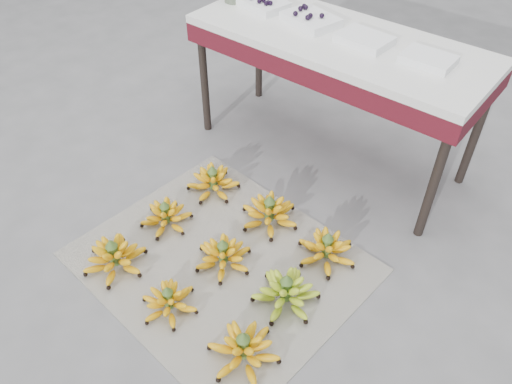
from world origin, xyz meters
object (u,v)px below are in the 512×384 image
Objects in this scene: bunch_front_right at (244,349)px; bunch_back_left at (213,182)px; bunch_mid_center at (223,255)px; bunch_back_right at (327,249)px; bunch_front_center at (169,301)px; tray_left at (311,19)px; bunch_front_left at (115,257)px; vendor_table at (337,51)px; bunch_mid_right at (286,292)px; bunch_mid_left at (166,216)px; tray_right at (364,39)px; tray_far_right at (428,59)px; tray_far_left at (263,4)px; newspaper_mat at (221,262)px; bunch_back_center at (269,213)px.

bunch_back_left is at bearing 117.60° from bunch_front_right.
bunch_mid_center is 1.11× the size of bunch_back_right.
bunch_front_center is 1.58m from tray_left.
vendor_table is (0.29, 1.35, 0.59)m from bunch_front_left.
tray_left is (-0.64, 1.03, 0.70)m from bunch_mid_right.
bunch_mid_left is 0.88× the size of bunch_back_left.
bunch_front_left is 1.10× the size of bunch_back_left.
bunch_mid_left is 1.17× the size of tray_right.
vendor_table is (-0.08, 1.36, 0.60)m from bunch_front_center.
bunch_mid_right is 1.64× the size of tray_far_right.
bunch_front_right is at bearing -4.47° from bunch_front_center.
tray_far_left is (-0.21, 1.04, 0.71)m from bunch_mid_left.
tray_right is (0.04, 1.03, 0.70)m from bunch_mid_center.
bunch_front_right is at bearing -105.69° from bunch_mid_right.
bunch_mid_center is 0.99× the size of bunch_back_left.
bunch_back_center reaches higher than newspaper_mat.
bunch_front_left is at bearing -118.83° from tray_far_right.
tray_far_right is (0.33, 0.01, -0.00)m from tray_right.
tray_left is at bearing 108.12° from bunch_front_left.
bunch_front_left is 0.50m from bunch_mid_center.
bunch_mid_right is 1.23× the size of bunch_back_right.
vendor_table is at bearing -3.49° from tray_far_left.
bunch_front_center is 0.76m from bunch_back_right.
tray_far_right is (0.47, 0.01, 0.10)m from vendor_table.
tray_left reaches higher than bunch_mid_left.
bunch_mid_center is at bearing 10.20° from bunch_mid_left.
tray_far_left is (-0.99, 1.37, 0.70)m from bunch_front_right.
tray_left is at bearing -1.44° from tray_far_left.
bunch_front_center is 0.91× the size of bunch_mid_left.
bunch_front_left is 1.25× the size of bunch_mid_left.
bunch_mid_left is 0.99× the size of bunch_back_right.
bunch_back_right is at bearing -91.16° from tray_far_right.
bunch_back_left is 0.94m from vendor_table.
tray_far_right is at bearing 1.78° from tray_right.
bunch_mid_center is at bearing -143.13° from bunch_back_right.
bunch_back_right is 1.07× the size of tray_far_left.
bunch_back_left is 1.12× the size of bunch_back_right.
bunch_front_center is at bearing -105.53° from tray_far_right.
vendor_table reaches higher than bunch_mid_left.
tray_far_left is at bearing 105.24° from bunch_front_center.
bunch_back_left is 1.34× the size of tray_right.
vendor_table is 5.31× the size of tray_far_left.
bunch_mid_right reaches higher than bunch_mid_left.
bunch_front_center is 0.78m from bunch_back_left.
vendor_table is at bearing 100.05° from bunch_front_left.
bunch_back_left is at bearing -72.78° from tray_far_left.
bunch_front_left is 1.00× the size of bunch_mid_right.
tray_right reaches higher than bunch_back_left.
bunch_mid_center is 0.22× the size of vendor_table.
tray_far_left reaches higher than bunch_mid_right.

